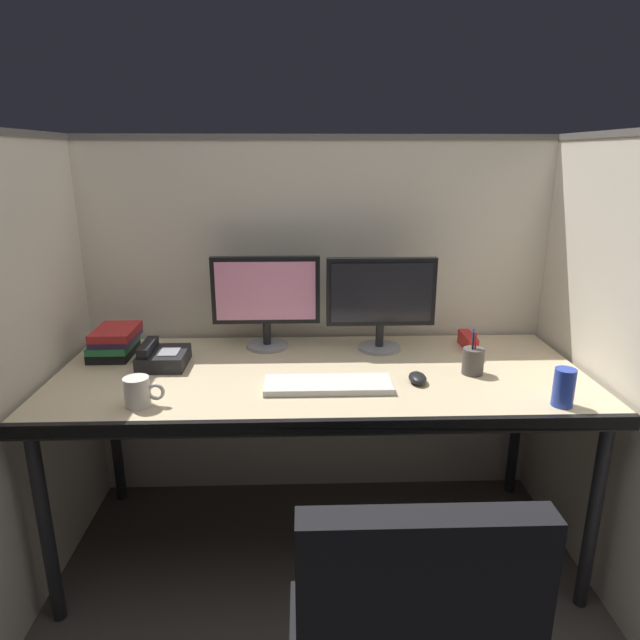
{
  "coord_description": "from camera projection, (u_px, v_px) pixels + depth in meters",
  "views": [
    {
      "loc": [
        -0.06,
        -1.58,
        1.49
      ],
      "look_at": [
        0.0,
        0.35,
        0.92
      ],
      "focal_mm": 31.17,
      "sensor_mm": 36.0,
      "label": 1
    }
  ],
  "objects": [
    {
      "name": "ground_plane",
      "position": [
        323.0,
        601.0,
        1.94
      ],
      "size": [
        8.0,
        8.0,
        0.0
      ],
      "primitive_type": "plane",
      "color": "#423D38"
    },
    {
      "name": "cubicle_partition_rear",
      "position": [
        317.0,
        323.0,
        2.43
      ],
      "size": [
        2.21,
        0.06,
        1.57
      ],
      "color": "beige",
      "rests_on": "ground"
    },
    {
      "name": "cubicle_partition_left",
      "position": [
        27.0,
        373.0,
        1.87
      ],
      "size": [
        0.06,
        1.41,
        1.57
      ],
      "color": "beige",
      "rests_on": "ground"
    },
    {
      "name": "cubicle_partition_right",
      "position": [
        606.0,
        365.0,
        1.94
      ],
      "size": [
        0.06,
        1.41,
        1.57
      ],
      "color": "beige",
      "rests_on": "ground"
    },
    {
      "name": "desk",
      "position": [
        321.0,
        385.0,
        2.02
      ],
      "size": [
        1.9,
        0.8,
        0.74
      ],
      "color": "beige",
      "rests_on": "ground"
    },
    {
      "name": "monitor_left",
      "position": [
        266.0,
        296.0,
        2.21
      ],
      "size": [
        0.43,
        0.17,
        0.37
      ],
      "color": "gray",
      "rests_on": "desk"
    },
    {
      "name": "monitor_right",
      "position": [
        381.0,
        298.0,
        2.18
      ],
      "size": [
        0.43,
        0.17,
        0.37
      ],
      "color": "gray",
      "rests_on": "desk"
    },
    {
      "name": "keyboard_main",
      "position": [
        328.0,
        385.0,
        1.87
      ],
      "size": [
        0.43,
        0.15,
        0.02
      ],
      "primitive_type": "cube",
      "color": "silver",
      "rests_on": "desk"
    },
    {
      "name": "computer_mouse",
      "position": [
        418.0,
        378.0,
        1.91
      ],
      "size": [
        0.06,
        0.1,
        0.04
      ],
      "color": "black",
      "rests_on": "desk"
    },
    {
      "name": "soda_can",
      "position": [
        564.0,
        387.0,
        1.72
      ],
      "size": [
        0.07,
        0.07,
        0.12
      ],
      "primitive_type": "cylinder",
      "color": "#263FB2",
      "rests_on": "desk"
    },
    {
      "name": "pen_cup",
      "position": [
        473.0,
        361.0,
        1.98
      ],
      "size": [
        0.08,
        0.08,
        0.17
      ],
      "color": "#4C4742",
      "rests_on": "desk"
    },
    {
      "name": "book_stack",
      "position": [
        115.0,
        342.0,
        2.15
      ],
      "size": [
        0.17,
        0.22,
        0.11
      ],
      "color": "black",
      "rests_on": "desk"
    },
    {
      "name": "red_stapler",
      "position": [
        468.0,
        341.0,
        2.26
      ],
      "size": [
        0.04,
        0.15,
        0.06
      ],
      "primitive_type": "cube",
      "color": "red",
      "rests_on": "desk"
    },
    {
      "name": "coffee_mug",
      "position": [
        138.0,
        392.0,
        1.72
      ],
      "size": [
        0.13,
        0.08,
        0.09
      ],
      "color": "silver",
      "rests_on": "desk"
    },
    {
      "name": "desk_phone",
      "position": [
        162.0,
        357.0,
        2.06
      ],
      "size": [
        0.17,
        0.19,
        0.09
      ],
      "color": "black",
      "rests_on": "desk"
    }
  ]
}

